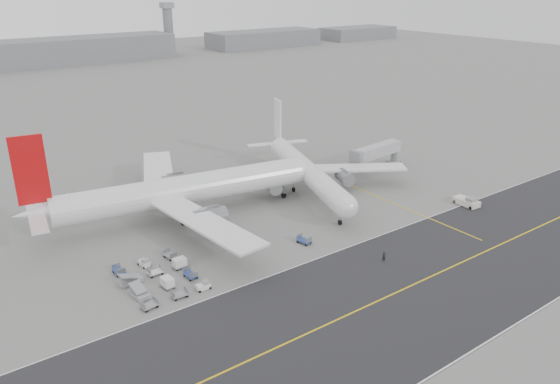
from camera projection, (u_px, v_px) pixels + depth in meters
ground at (307, 255)px, 96.88m from camera, size 700.00×700.00×0.00m
taxiway at (403, 289)px, 86.13m from camera, size 220.00×59.00×0.03m
horizon_buildings at (61, 64)px, 308.59m from camera, size 520.00×28.00×28.00m
control_tower at (168, 27)px, 344.78m from camera, size 7.00×7.00×31.25m
airliner_a at (178, 191)px, 109.30m from camera, size 60.17×59.10×20.86m
airliner_b at (306, 171)px, 124.18m from camera, size 46.54×47.45×16.95m
pushback_tug at (467, 202)px, 117.47m from camera, size 3.03×7.44×2.11m
jet_bridge at (377, 152)px, 138.03m from camera, size 17.79×5.14×6.65m
gse_cluster at (161, 281)px, 88.48m from camera, size 17.48×20.95×1.85m
stray_dolly at (304, 243)px, 101.04m from camera, size 2.09×2.86×1.59m
ground_crew_a at (384, 257)px, 94.25m from camera, size 0.76×0.60×1.82m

